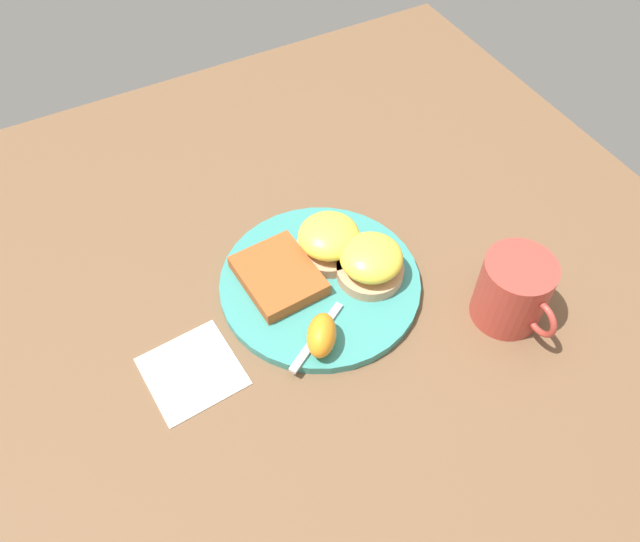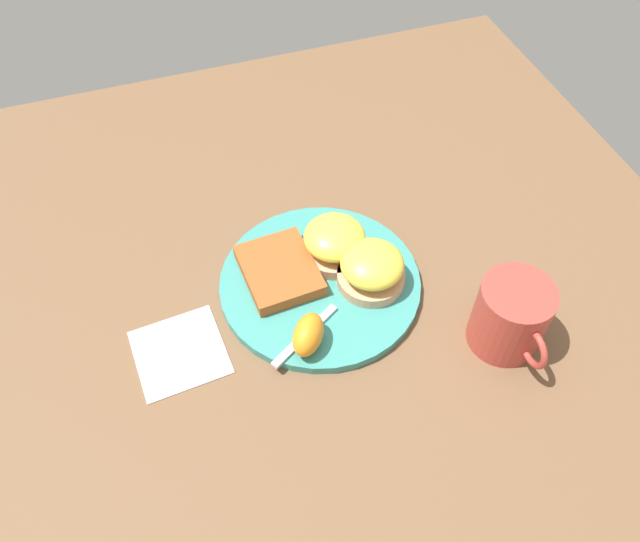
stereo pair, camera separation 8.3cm
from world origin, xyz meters
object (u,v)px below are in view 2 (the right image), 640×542
Objects in this scene: hashbrown_patty at (279,270)px; cup at (511,317)px; sandwich_benedict_left at (372,269)px; orange_wedge at (308,335)px; fork at (339,302)px; sandwich_benedict_right at (334,242)px.

cup is (0.18, 0.24, 0.03)m from hashbrown_patty.
orange_wedge is (0.07, -0.11, -0.01)m from sandwich_benedict_left.
fork is at bearing -120.86° from cup.
orange_wedge is 0.31× the size of fork.
sandwich_benedict_left is 0.13m from orange_wedge.
orange_wedge is (0.12, 0.00, 0.01)m from hashbrown_patty.
orange_wedge reaches higher than hashbrown_patty.
cup is (0.13, 0.13, 0.01)m from sandwich_benedict_left.
orange_wedge is 0.25m from cup.
sandwich_benedict_left is at bearing 27.39° from sandwich_benedict_right.
cup reaches higher than sandwich_benedict_right.
cup is at bearing 59.14° from fork.
hashbrown_patty is 1.91× the size of orange_wedge.
cup reaches higher than orange_wedge.
sandwich_benedict_left is 0.46× the size of fork.
sandwich_benedict_right is at bearing 164.48° from fork.
hashbrown_patty is 0.12m from orange_wedge.
fork is at bearing -15.52° from sandwich_benedict_right.
sandwich_benedict_right is 0.25m from cup.
sandwich_benedict_right is (-0.06, -0.03, 0.00)m from sandwich_benedict_left.
hashbrown_patty is at bearing -83.48° from sandwich_benedict_right.
fork is (-0.05, 0.06, -0.02)m from orange_wedge.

